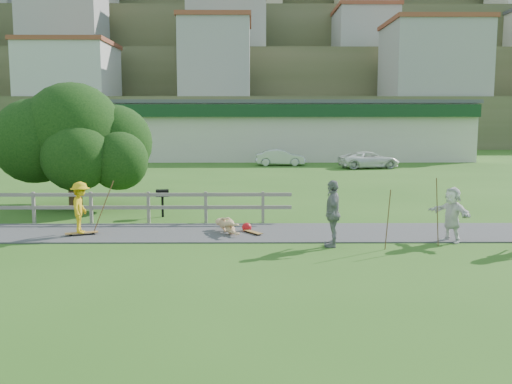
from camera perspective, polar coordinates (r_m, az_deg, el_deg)
ground at (r=16.85m, az=-5.92°, el=-5.15°), size 260.00×260.00×0.00m
path at (r=18.31m, az=-5.48°, el=-4.07°), size 34.00×3.00×0.04m
fence at (r=20.84m, az=-17.81°, el=-1.02°), size 15.05×0.10×1.10m
strip_mall at (r=51.37m, az=2.24°, el=6.26°), size 32.50×10.75×5.10m
hillside at (r=108.22m, az=-1.32°, el=13.19°), size 220.00×67.00×47.50m
skater_rider at (r=18.47m, az=-17.13°, el=-1.80°), size 0.69×1.09×1.60m
skater_fallen at (r=18.05m, az=-2.85°, el=-3.37°), size 1.54×0.94×0.55m
spectator_b at (r=16.37m, az=7.67°, el=-2.14°), size 0.60×1.17×1.91m
spectator_d at (r=17.80m, az=19.00°, el=-2.14°), size 1.18×1.57×1.65m
car_silver at (r=43.66m, az=2.43°, el=3.47°), size 3.78×1.37×1.24m
car_white at (r=42.12m, az=11.25°, el=3.17°), size 4.68×2.82×1.22m
tree at (r=24.35m, az=-17.74°, el=3.00°), size 6.45×6.45×3.84m
bbq at (r=21.39m, az=-9.33°, el=-1.13°), size 0.52×0.42×1.02m
longboard_rider at (r=18.60m, az=-17.04°, el=-4.07°), size 1.01×0.58×0.11m
longboard_fallen at (r=17.99m, az=-0.30°, el=-4.16°), size 0.63×0.78×0.09m
helmet at (r=18.41m, az=-0.93°, el=-3.54°), size 0.31×0.31×0.31m
pole_rider at (r=18.67m, az=-15.03°, el=-1.27°), size 0.03×0.03×1.83m
pole_spec_left at (r=16.28m, az=13.05°, el=-2.72°), size 0.03×0.03×1.69m
pole_spec_right at (r=17.08m, az=17.68°, el=-1.94°), size 0.03×0.03×1.97m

